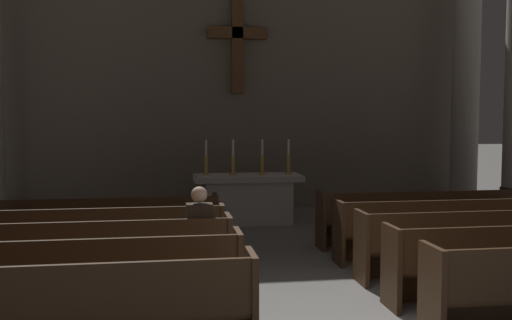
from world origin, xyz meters
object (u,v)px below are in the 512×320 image
Objects in this scene: pew_right_row_5 at (418,218)px; candlestick_inner_right at (262,163)px; pew_right_row_3 at (482,243)px; candlestick_outer_right at (288,163)px; pew_left_row_5 at (108,227)px; pew_left_row_4 at (100,240)px; pew_left_row_1 at (58,314)px; altar at (248,197)px; pew_left_row_2 at (77,281)px; candlestick_outer_left at (206,164)px; candlestick_inner_left at (233,163)px; pew_right_row_4 at (446,229)px; column_right_fourth at (466,74)px; pew_left_row_3 at (90,258)px; lone_worshipper at (199,236)px.

candlestick_inner_right is (-2.25, 2.51, 0.76)m from pew_right_row_5.
candlestick_outer_right is at bearing 110.64° from pew_right_row_3.
pew_left_row_4 is at bearing -90.00° from pew_left_row_5.
pew_left_row_1 is 6.99m from altar.
pew_left_row_2 and pew_right_row_3 have the same top height.
pew_left_row_2 is at bearing 90.00° from pew_left_row_1.
candlestick_outer_left is (1.70, 6.50, 0.76)m from pew_left_row_1.
pew_left_row_1 is at bearing -90.00° from pew_left_row_5.
candlestick_inner_left is (2.25, 3.51, 0.76)m from pew_left_row_4.
altar is (-2.55, 4.51, 0.06)m from pew_right_row_3.
pew_left_row_4 is at bearing -134.09° from candlestick_outer_right.
pew_right_row_3 is at bearing -90.00° from pew_right_row_4.
pew_left_row_2 is 4.76× the size of candlestick_outer_left.
candlestick_outer_right is at bearing 124.10° from pew_right_row_5.
candlestick_inner_right reaches higher than pew_left_row_2.
candlestick_inner_right reaches higher than pew_left_row_4.
pew_right_row_3 is at bearing -90.00° from pew_right_row_5.
column_right_fourth reaches higher than pew_left_row_1.
pew_left_row_2 is 6.24m from candlestick_inner_right.
candlestick_outer_right reaches higher than pew_right_row_4.
candlestick_inner_left and candlestick_inner_right have the same top height.
pew_right_row_4 is 0.52× the size of column_right_fourth.
pew_left_row_3 is 2.00m from pew_left_row_5.
lone_worshipper is (-6.51, -5.45, -2.51)m from column_right_fourth.
candlestick_inner_right reaches higher than pew_left_row_5.
pew_left_row_4 is 1.64m from lone_worshipper.
pew_left_row_3 is at bearing -90.00° from pew_left_row_5.
candlestick_outer_right is (3.40, 4.51, 0.76)m from pew_left_row_3.
pew_left_row_1 and pew_right_row_4 have the same top height.
pew_right_row_4 is at bearing 0.00° from pew_left_row_4.
pew_right_row_4 is (5.09, -1.00, 0.00)m from pew_left_row_5.
candlestick_outer_left is at bearing 55.90° from pew_left_row_5.
candlestick_outer_left is (1.70, 2.51, 0.76)m from pew_left_row_5.
candlestick_outer_right is (3.40, 2.51, 0.76)m from pew_left_row_5.
altar is at bearing 60.52° from pew_left_row_3.
pew_right_row_4 is at bearing -45.91° from candlestick_outer_left.
lone_worshipper reaches higher than pew_right_row_3.
lone_worshipper is (-0.93, -4.47, -0.55)m from candlestick_inner_left.
column_right_fourth is 8.85m from lone_worshipper.
pew_right_row_4 is 4.58m from candlestick_inner_left.
pew_left_row_4 is 4.76× the size of candlestick_outer_right.
pew_right_row_4 and pew_right_row_5 have the same top height.
pew_left_row_3 and pew_left_row_5 have the same top height.
pew_right_row_3 is 2.59× the size of lone_worshipper.
pew_left_row_1 is 1.00m from pew_left_row_2.
candlestick_outer_left is (1.70, 3.51, 0.76)m from pew_left_row_4.
pew_left_row_3 is 5.69m from candlestick_outer_right.
pew_left_row_4 is at bearing -168.90° from pew_right_row_5.
pew_left_row_5 is 0.52× the size of column_right_fourth.
candlestick_outer_right is at bearing 58.33° from pew_left_row_2.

